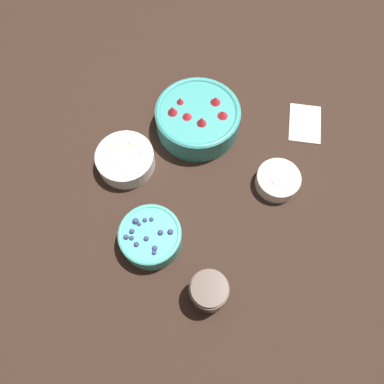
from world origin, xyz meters
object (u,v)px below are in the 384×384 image
Objects in this scene: bowl_blueberries at (151,237)px; bowl_bananas at (125,159)px; bowl_strawberries at (198,117)px; bowl_cream at (278,180)px; jar_chocolate at (209,292)px.

bowl_blueberries is 0.98× the size of bowl_bananas.
bowl_strawberries is 2.04× the size of bowl_cream.
bowl_bananas is 0.41m from bowl_cream.
jar_chocolate reaches higher than bowl_blueberries.
jar_chocolate is at bearing 37.59° from bowl_strawberries.
bowl_strawberries is 1.54× the size of bowl_blueberries.
jar_chocolate is at bearing 66.69° from bowl_bananas.
bowl_bananas reaches higher than bowl_cream.
bowl_cream is at bearing -178.03° from jar_chocolate.
bowl_blueberries reaches higher than bowl_bananas.
bowl_strawberries is 0.28m from bowl_cream.
bowl_bananas is (0.21, -0.09, -0.02)m from bowl_strawberries.
jar_chocolate is (0.35, 0.01, 0.01)m from bowl_cream.
bowl_cream is at bearing 83.99° from bowl_strawberries.
bowl_bananas is at bearing -63.46° from bowl_cream.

